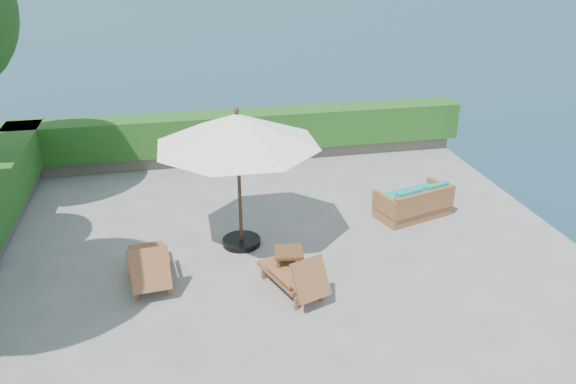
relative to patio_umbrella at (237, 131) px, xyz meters
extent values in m
plane|color=gray|center=(0.65, -0.85, -2.41)|extent=(12.00, 12.00, 0.00)
cube|color=#4F473F|center=(0.65, -0.85, -3.96)|extent=(12.00, 12.00, 3.00)
plane|color=#173849|center=(0.65, -0.85, -5.41)|extent=(600.00, 600.00, 0.00)
cube|color=#656050|center=(0.65, 4.75, -2.23)|extent=(12.00, 0.60, 0.36)
cube|color=#1E4112|center=(0.65, 4.75, -1.56)|extent=(12.40, 0.90, 1.00)
cylinder|color=black|center=(0.00, 0.00, -2.35)|extent=(1.01, 1.01, 0.12)
cylinder|color=#3C2315|center=(0.00, 0.00, -1.04)|extent=(0.09, 0.09, 2.75)
cone|color=white|center=(0.00, 0.00, 0.03)|extent=(4.17, 4.17, 0.60)
sphere|color=#3C2315|center=(0.00, 0.00, 0.39)|extent=(0.13, 0.13, 0.10)
cube|color=brown|center=(-2.01, -1.53, -2.28)|extent=(0.07, 0.07, 0.26)
cube|color=brown|center=(-1.46, -1.48, -2.28)|extent=(0.07, 0.07, 0.26)
cube|color=brown|center=(-2.13, -0.35, -2.28)|extent=(0.07, 0.07, 0.26)
cube|color=brown|center=(-1.58, -0.29, -2.28)|extent=(0.07, 0.07, 0.26)
cube|color=brown|center=(-1.81, -0.81, -2.11)|extent=(0.79, 1.35, 0.09)
cube|color=brown|center=(-1.73, -1.56, -1.83)|extent=(0.70, 0.49, 0.70)
cube|color=brown|center=(-2.12, -1.05, -1.96)|extent=(0.15, 0.85, 0.05)
cube|color=brown|center=(-1.45, -0.98, -1.96)|extent=(0.15, 0.85, 0.05)
cube|color=brown|center=(0.61, -2.36, -2.29)|extent=(0.07, 0.07, 0.24)
cube|color=brown|center=(1.09, -2.18, -2.29)|extent=(0.07, 0.07, 0.24)
cube|color=brown|center=(0.22, -1.33, -2.29)|extent=(0.07, 0.07, 0.24)
cube|color=brown|center=(0.71, -1.15, -2.29)|extent=(0.07, 0.07, 0.24)
cube|color=brown|center=(0.63, -1.67, -2.13)|extent=(0.99, 1.33, 0.08)
cube|color=brown|center=(0.87, -2.32, -1.87)|extent=(0.70, 0.58, 0.64)
cube|color=brown|center=(0.40, -1.95, -1.99)|extent=(0.32, 0.75, 0.05)
cube|color=brown|center=(0.98, -1.73, -1.99)|extent=(0.32, 0.75, 0.05)
cube|color=brown|center=(0.48, -1.51, -2.17)|extent=(0.05, 0.05, 0.48)
cube|color=brown|center=(0.87, -1.55, -2.17)|extent=(0.05, 0.05, 0.48)
cube|color=brown|center=(0.53, -1.12, -2.17)|extent=(0.05, 0.05, 0.48)
cube|color=brown|center=(0.92, -1.16, -2.17)|extent=(0.05, 0.05, 0.48)
cube|color=brown|center=(0.70, -1.34, -1.90)|extent=(0.56, 0.56, 0.05)
cube|color=brown|center=(3.89, 0.52, -2.23)|extent=(1.76, 1.22, 0.36)
cube|color=brown|center=(3.99, 0.16, -1.92)|extent=(1.57, 0.57, 0.49)
cube|color=brown|center=(3.16, 0.30, -1.96)|extent=(0.33, 0.80, 0.40)
cube|color=brown|center=(4.62, 0.74, -1.96)|extent=(0.33, 0.80, 0.40)
cube|color=#139087|center=(3.52, 0.45, -1.97)|extent=(0.85, 0.81, 0.16)
cube|color=#139087|center=(4.23, 0.67, -1.97)|extent=(0.85, 0.81, 0.16)
cube|color=#139087|center=(3.61, 0.14, -1.77)|extent=(0.63, 0.30, 0.32)
cube|color=#139087|center=(4.33, 0.35, -1.77)|extent=(0.63, 0.30, 0.32)
camera|label=1|loc=(-1.08, -9.90, 3.27)|focal=35.00mm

